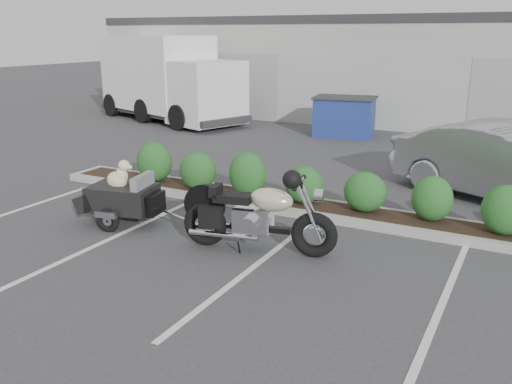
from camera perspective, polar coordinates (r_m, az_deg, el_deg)
The scene contains 8 objects.
ground at distance 9.25m, azimuth -4.99°, elevation -5.02°, with size 90.00×90.00×0.00m, color #38383A.
planter_kerb at distance 10.63m, azimuth 6.01°, elevation -1.73°, with size 12.00×1.00×0.15m, color #9E9E93.
building at distance 24.70m, azimuth 17.27°, elevation 12.51°, with size 26.00×10.00×4.00m, color #9EA099.
motorcycle at distance 8.55m, azimuth 0.14°, elevation -2.60°, with size 2.52×1.07×1.46m.
pet_trailer at distance 10.13m, azimuth -13.93°, elevation -0.48°, with size 2.06×1.17×1.21m.
sedan at distance 12.23m, azimuth 25.19°, elevation 2.68°, with size 1.68×4.83×1.59m, color #A8A7AE.
dumpster at distance 18.64m, azimuth 9.28°, elevation 7.88°, with size 2.21×1.68×1.33m.
delivery_truck at distance 22.02m, azimuth -9.17°, elevation 11.53°, with size 7.51×4.47×3.28m.
Camera 1 is at (4.72, -7.20, 3.37)m, focal length 38.00 mm.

